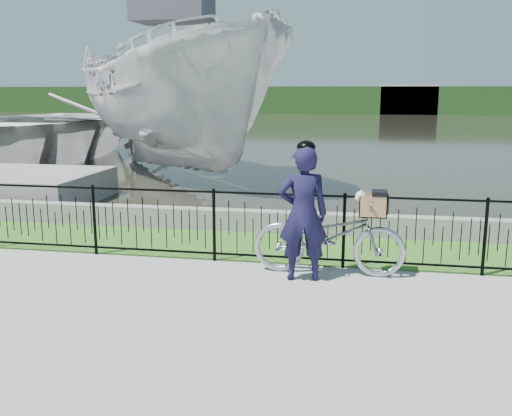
% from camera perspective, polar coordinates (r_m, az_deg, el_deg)
% --- Properties ---
extents(ground, '(120.00, 120.00, 0.00)m').
position_cam_1_polar(ground, '(7.36, 0.30, -9.29)').
color(ground, gray).
rests_on(ground, ground).
extents(grass_strip, '(60.00, 2.00, 0.01)m').
position_cam_1_polar(grass_strip, '(9.80, 3.01, -3.88)').
color(grass_strip, '#366820').
rests_on(grass_strip, ground).
extents(water, '(120.00, 120.00, 0.00)m').
position_cam_1_polar(water, '(39.87, 8.84, 7.81)').
color(water, black).
rests_on(water, ground).
extents(quay_wall, '(60.00, 0.30, 0.40)m').
position_cam_1_polar(quay_wall, '(10.71, 3.72, -1.45)').
color(quay_wall, gray).
rests_on(quay_wall, ground).
extents(fence, '(14.00, 0.06, 1.15)m').
position_cam_1_polar(fence, '(8.70, 2.18, -2.01)').
color(fence, black).
rests_on(fence, ground).
extents(far_treeline, '(120.00, 6.00, 3.00)m').
position_cam_1_polar(far_treeline, '(66.78, 9.65, 10.60)').
color(far_treeline, '#204018').
rests_on(far_treeline, ground).
extents(far_building_left, '(8.00, 4.00, 4.00)m').
position_cam_1_polar(far_building_left, '(67.55, -6.11, 11.14)').
color(far_building_left, '#A39782').
rests_on(far_building_left, ground).
extents(far_building_right, '(6.00, 3.00, 3.20)m').
position_cam_1_polar(far_building_right, '(65.44, 14.97, 10.44)').
color(far_building_right, '#A39782').
rests_on(far_building_right, ground).
extents(bicycle_rig, '(2.18, 0.76, 1.27)m').
position_cam_1_polar(bicycle_rig, '(8.31, 7.36, -2.70)').
color(bicycle_rig, '#A6ACB2').
rests_on(bicycle_rig, ground).
extents(cyclist, '(0.76, 0.56, 1.97)m').
position_cam_1_polar(cyclist, '(7.94, 4.73, -0.45)').
color(cyclist, black).
rests_on(cyclist, ground).
extents(boat_near, '(10.55, 11.48, 6.19)m').
position_cam_1_polar(boat_near, '(17.82, -8.07, 10.46)').
color(boat_near, '#BCBCBC').
rests_on(boat_near, water).
extents(boat_far, '(8.78, 12.28, 2.54)m').
position_cam_1_polar(boat_far, '(22.69, -22.65, 7.38)').
color(boat_far, '#BCBCBC').
rests_on(boat_far, water).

